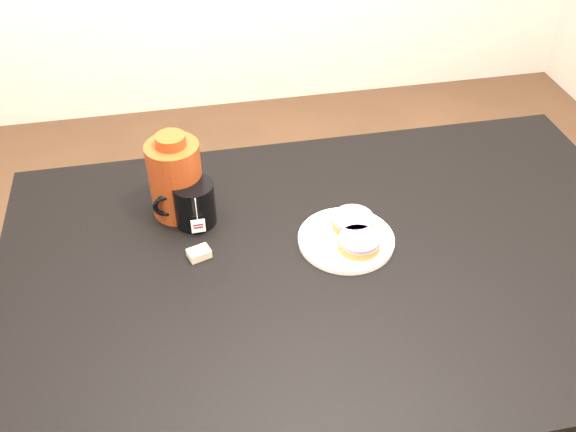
{
  "coord_description": "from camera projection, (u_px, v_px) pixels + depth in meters",
  "views": [
    {
      "loc": [
        -0.3,
        -0.92,
        1.66
      ],
      "look_at": [
        -0.1,
        0.09,
        0.81
      ],
      "focal_mm": 40.0,
      "sensor_mm": 36.0,
      "label": 1
    }
  ],
  "objects": [
    {
      "name": "teabag_pouch",
      "position": [
        199.0,
        253.0,
        1.32
      ],
      "size": [
        0.05,
        0.04,
        0.02
      ],
      "primitive_type": "cube",
      "rotation": [
        0.0,
        0.0,
        0.32
      ],
      "color": "#C6B793",
      "rests_on": "table"
    },
    {
      "name": "mug",
      "position": [
        193.0,
        203.0,
        1.38
      ],
      "size": [
        0.14,
        0.1,
        0.1
      ],
      "rotation": [
        0.0,
        0.0,
        0.04
      ],
      "color": "black",
      "rests_on": "table"
    },
    {
      "name": "bagel_front",
      "position": [
        359.0,
        243.0,
        1.32
      ],
      "size": [
        0.12,
        0.12,
        0.03
      ],
      "color": "brown",
      "rests_on": "plate"
    },
    {
      "name": "bagel_package",
      "position": [
        176.0,
        178.0,
        1.39
      ],
      "size": [
        0.13,
        0.13,
        0.2
      ],
      "rotation": [
        0.0,
        0.0,
        0.1
      ],
      "color": "#621F0C",
      "rests_on": "table"
    },
    {
      "name": "plate",
      "position": [
        346.0,
        239.0,
        1.36
      ],
      "size": [
        0.2,
        0.2,
        0.02
      ],
      "color": "white",
      "rests_on": "table"
    },
    {
      "name": "bagel_back",
      "position": [
        353.0,
        221.0,
        1.38
      ],
      "size": [
        0.11,
        0.11,
        0.03
      ],
      "color": "brown",
      "rests_on": "plate"
    },
    {
      "name": "table",
      "position": [
        339.0,
        287.0,
        1.37
      ],
      "size": [
        1.4,
        0.9,
        0.75
      ],
      "color": "black",
      "rests_on": "ground_plane"
    }
  ]
}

